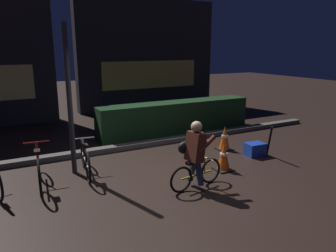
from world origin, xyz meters
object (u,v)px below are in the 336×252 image
blue_crate (255,149)px  street_post (70,101)px  parked_bike_center_left (85,159)px  traffic_cone_near (224,157)px  parked_bike_left_mid (39,167)px  cyclist (195,155)px  closed_umbrella (269,141)px  traffic_cone_far (225,138)px

blue_crate → street_post: bearing=167.3°
parked_bike_center_left → traffic_cone_near: size_ratio=2.53×
parked_bike_left_mid → blue_crate: (4.70, -0.58, -0.20)m
parked_bike_left_mid → parked_bike_center_left: bearing=-77.2°
cyclist → closed_umbrella: bearing=5.4°
blue_crate → closed_umbrella: bearing=-53.5°
traffic_cone_far → cyclist: cyclist is taller
parked_bike_left_mid → street_post: bearing=-60.4°
parked_bike_center_left → street_post: bearing=50.6°
street_post → cyclist: size_ratio=2.37×
closed_umbrella → traffic_cone_far: bearing=-115.0°
parked_bike_center_left → traffic_cone_far: 3.45m
traffic_cone_far → blue_crate: size_ratio=1.39×
cyclist → parked_bike_left_mid: bearing=141.8°
blue_crate → cyclist: 2.43m
parked_bike_left_mid → closed_umbrella: bearing=-94.7°
traffic_cone_far → closed_umbrella: bearing=-59.4°
traffic_cone_near → traffic_cone_far: bearing=51.6°
blue_crate → cyclist: size_ratio=0.35×
closed_umbrella → parked_bike_left_mid: bearing=-65.3°
parked_bike_left_mid → traffic_cone_near: parked_bike_left_mid is taller
parked_bike_left_mid → cyclist: (2.47, -1.42, 0.28)m
traffic_cone_near → closed_umbrella: bearing=6.1°
street_post → closed_umbrella: street_post is taller
blue_crate → cyclist: cyclist is taller
street_post → cyclist: street_post is taller
parked_bike_left_mid → blue_crate: bearing=-92.1°
parked_bike_center_left → traffic_cone_far: parked_bike_center_left is taller
cyclist → closed_umbrella: 2.50m
parked_bike_left_mid → traffic_cone_near: 3.61m
parked_bike_left_mid → traffic_cone_near: (3.47, -0.98, -0.06)m
parked_bike_center_left → cyclist: (1.59, -1.54, 0.31)m
parked_bike_center_left → closed_umbrella: bearing=-95.9°
parked_bike_center_left → traffic_cone_near: parked_bike_center_left is taller
parked_bike_center_left → cyclist: cyclist is taller
traffic_cone_near → closed_umbrella: closed_umbrella is taller
parked_bike_left_mid → blue_crate: parked_bike_left_mid is taller
street_post → blue_crate: street_post is taller
parked_bike_center_left → blue_crate: size_ratio=3.44×
parked_bike_center_left → traffic_cone_far: (3.45, -0.02, -0.03)m
traffic_cone_near → cyclist: size_ratio=0.48×
parked_bike_left_mid → closed_umbrella: 4.96m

